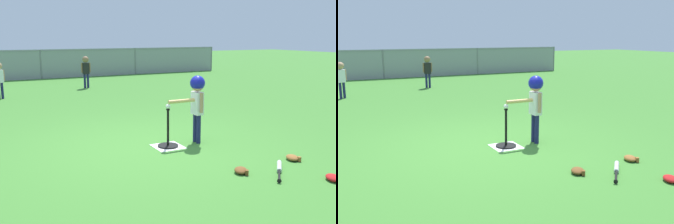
% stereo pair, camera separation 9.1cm
% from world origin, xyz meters
% --- Properties ---
extents(ground_plane, '(60.00, 60.00, 0.00)m').
position_xyz_m(ground_plane, '(0.00, 0.00, 0.00)').
color(ground_plane, '#3D7A2D').
extents(home_plate, '(0.44, 0.44, 0.01)m').
position_xyz_m(home_plate, '(0.35, -0.09, 0.00)').
color(home_plate, white).
rests_on(home_plate, ground_plane).
extents(batting_tee, '(0.32, 0.32, 0.60)m').
position_xyz_m(batting_tee, '(0.35, -0.09, 0.09)').
color(batting_tee, black).
rests_on(batting_tee, ground_plane).
extents(baseball_on_tee, '(0.07, 0.07, 0.07)m').
position_xyz_m(baseball_on_tee, '(0.35, -0.09, 0.64)').
color(baseball_on_tee, white).
rests_on(baseball_on_tee, batting_tee).
extents(batter_child, '(0.63, 0.31, 1.08)m').
position_xyz_m(batter_child, '(0.86, -0.09, 0.77)').
color(batter_child, '#191E4C').
rests_on(batter_child, ground_plane).
extents(fielder_deep_right, '(0.31, 0.20, 1.03)m').
position_xyz_m(fielder_deep_right, '(0.92, 6.93, 0.67)').
color(fielder_deep_right, '#191E4C').
rests_on(fielder_deep_right, ground_plane).
extents(spare_bat_silver, '(0.51, 0.54, 0.06)m').
position_xyz_m(spare_bat_silver, '(1.15, -1.66, 0.03)').
color(spare_bat_silver, silver).
rests_on(spare_bat_silver, ground_plane).
extents(glove_by_plate, '(0.24, 0.27, 0.07)m').
position_xyz_m(glove_by_plate, '(1.49, -2.21, 0.04)').
color(glove_by_plate, '#B21919').
rests_on(glove_by_plate, ground_plane).
extents(glove_near_bats, '(0.26, 0.27, 0.07)m').
position_xyz_m(glove_near_bats, '(0.66, -1.51, 0.04)').
color(glove_near_bats, brown).
rests_on(glove_near_bats, ground_plane).
extents(glove_tossed_aside, '(0.24, 0.27, 0.07)m').
position_xyz_m(glove_tossed_aside, '(1.61, -1.44, 0.04)').
color(glove_tossed_aside, brown).
rests_on(glove_tossed_aside, ground_plane).
extents(outfield_fence, '(16.06, 0.06, 1.15)m').
position_xyz_m(outfield_fence, '(0.00, 10.29, 0.62)').
color(outfield_fence, slate).
rests_on(outfield_fence, ground_plane).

